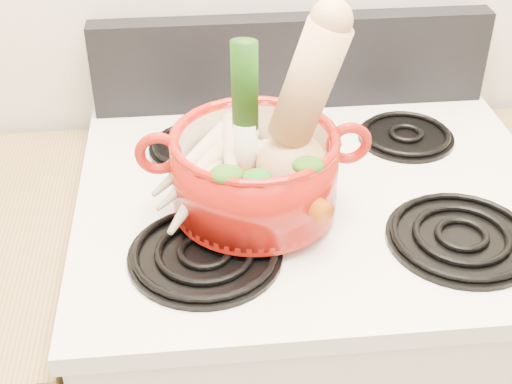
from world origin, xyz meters
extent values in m
cube|color=silver|center=(0.00, 1.40, 0.93)|extent=(0.78, 0.67, 0.03)
cube|color=black|center=(0.00, 1.70, 1.04)|extent=(0.76, 0.05, 0.18)
cylinder|color=black|center=(-0.19, 1.24, 0.96)|extent=(0.22, 0.22, 0.02)
cylinder|color=black|center=(0.19, 1.24, 0.96)|extent=(0.22, 0.22, 0.02)
cylinder|color=black|center=(-0.19, 1.54, 0.96)|extent=(0.17, 0.17, 0.02)
cylinder|color=black|center=(0.19, 1.54, 0.96)|extent=(0.17, 0.17, 0.02)
cylinder|color=#9A120A|center=(-0.11, 1.34, 1.03)|extent=(0.25, 0.25, 0.12)
torus|color=#9A120A|center=(-0.25, 1.34, 1.07)|extent=(0.07, 0.02, 0.07)
torus|color=#9A120A|center=(0.03, 1.34, 1.07)|extent=(0.07, 0.02, 0.07)
cylinder|color=silver|center=(-0.12, 1.35, 1.12)|extent=(0.05, 0.06, 0.25)
ellipsoid|color=tan|center=(-0.11, 1.41, 1.02)|extent=(0.10, 0.08, 0.05)
cone|color=beige|center=(-0.17, 1.39, 1.02)|extent=(0.10, 0.23, 0.06)
cone|color=beige|center=(-0.19, 1.33, 1.03)|extent=(0.15, 0.22, 0.07)
cone|color=beige|center=(-0.13, 1.38, 1.03)|extent=(0.10, 0.22, 0.07)
cone|color=beige|center=(-0.20, 1.34, 1.03)|extent=(0.14, 0.15, 0.05)
cone|color=beige|center=(-0.19, 1.38, 1.04)|extent=(0.18, 0.20, 0.06)
cone|color=beige|center=(-0.14, 1.35, 1.05)|extent=(0.05, 0.20, 0.05)
cone|color=#D73D0A|center=(-0.11, 1.29, 1.01)|extent=(0.05, 0.16, 0.04)
cone|color=#C14709|center=(-0.13, 1.31, 1.02)|extent=(0.09, 0.17, 0.05)
cone|color=#BA4809|center=(-0.07, 1.30, 1.03)|extent=(0.13, 0.18, 0.05)
camera|label=1|loc=(-0.20, 0.45, 1.61)|focal=50.00mm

